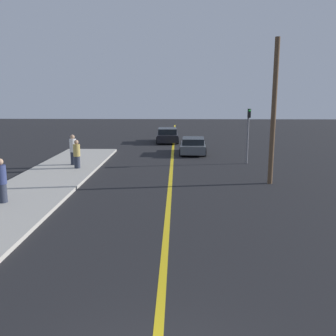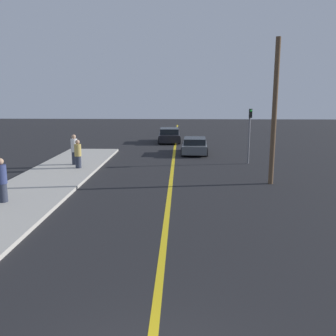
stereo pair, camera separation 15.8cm
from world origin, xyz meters
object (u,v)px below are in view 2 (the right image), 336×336
Objects in this scene: traffic_light at (249,130)px; utility_pole at (274,113)px; pedestrian_by_sign at (74,150)px; car_ahead_center at (169,135)px; pedestrian_far_standing at (78,154)px; pedestrian_mid_group at (2,180)px; car_near_right_lane at (195,146)px.

traffic_light is 5.44m from utility_pole.
car_ahead_center is at bearing 65.24° from pedestrian_by_sign.
pedestrian_far_standing is 0.47× the size of traffic_light.
pedestrian_far_standing is 11.12m from utility_pole.
pedestrian_by_sign is (-5.41, -11.72, 0.44)m from car_ahead_center.
pedestrian_far_standing is (1.15, 6.95, -0.07)m from pedestrian_mid_group.
car_ahead_center is at bearing 72.93° from pedestrian_mid_group.
car_ahead_center is 1.17× the size of traffic_light.
pedestrian_by_sign is at bearing -142.18° from car_near_right_lane.
car_near_right_lane is at bearing 58.57° from pedestrian_mid_group.
pedestrian_mid_group is (-6.06, -19.72, 0.41)m from car_ahead_center.
car_ahead_center is 12.92m from pedestrian_by_sign.
pedestrian_far_standing is 0.90× the size of pedestrian_by_sign.
car_near_right_lane is 0.55× the size of utility_pole.
pedestrian_far_standing reaches higher than car_ahead_center.
pedestrian_mid_group is 0.25× the size of utility_pole.
car_ahead_center is at bearing 117.27° from traffic_light.
utility_pole is at bearing 19.42° from pedestrian_mid_group.
pedestrian_mid_group is 7.04m from pedestrian_far_standing.
pedestrian_by_sign is 0.26× the size of utility_pole.
car_near_right_lane is 6.75m from car_ahead_center.
traffic_light is at bearing -64.40° from car_ahead_center.
pedestrian_far_standing reaches higher than car_near_right_lane.
traffic_light reaches higher than car_near_right_lane.
car_near_right_lane is 9.18m from pedestrian_by_sign.
pedestrian_mid_group is at bearing -118.93° from car_near_right_lane.
car_near_right_lane is 5.36m from traffic_light.
traffic_light is (3.27, -3.94, 1.59)m from car_near_right_lane.
utility_pole reaches higher than car_near_right_lane.
pedestrian_by_sign is (-7.48, -5.30, 0.48)m from car_near_right_lane.
pedestrian_by_sign is (0.65, 8.00, 0.03)m from pedestrian_mid_group.
traffic_light is at bearing -47.81° from car_near_right_lane.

